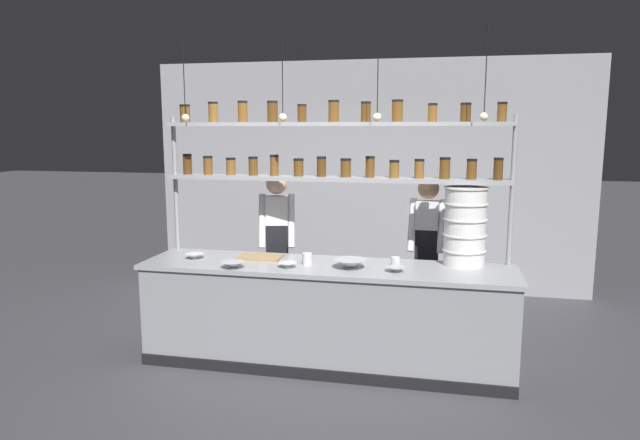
% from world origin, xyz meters
% --- Properties ---
extents(ground_plane, '(40.00, 40.00, 0.00)m').
position_xyz_m(ground_plane, '(0.00, 0.00, 0.00)').
color(ground_plane, '#3D3D42').
extents(back_wall, '(5.71, 0.12, 2.98)m').
position_xyz_m(back_wall, '(0.00, 2.64, 1.49)').
color(back_wall, '#939399').
rests_on(back_wall, ground_plane).
extents(prep_counter, '(3.31, 0.76, 0.92)m').
position_xyz_m(prep_counter, '(0.00, -0.00, 0.46)').
color(prep_counter, gray).
rests_on(prep_counter, ground_plane).
extents(spice_shelf_unit, '(3.20, 0.28, 2.37)m').
position_xyz_m(spice_shelf_unit, '(-0.01, 0.33, 1.87)').
color(spice_shelf_unit, '#999BA0').
rests_on(spice_shelf_unit, ground_plane).
extents(chef_left, '(0.41, 0.34, 1.68)m').
position_xyz_m(chef_left, '(-0.63, 0.62, 0.97)').
color(chef_left, black).
rests_on(chef_left, ground_plane).
extents(chef_center, '(0.38, 0.30, 1.63)m').
position_xyz_m(chef_center, '(0.85, 0.84, 0.94)').
color(chef_center, black).
rests_on(chef_center, ground_plane).
extents(container_stack, '(0.38, 0.38, 0.69)m').
position_xyz_m(container_stack, '(1.19, 0.27, 1.27)').
color(container_stack, white).
rests_on(container_stack, prep_counter).
extents(cutting_board, '(0.40, 0.26, 0.02)m').
position_xyz_m(cutting_board, '(-0.65, 0.12, 0.93)').
color(cutting_board, '#A88456').
rests_on(cutting_board, prep_counter).
extents(prep_bowl_near_left, '(0.29, 0.29, 0.08)m').
position_xyz_m(prep_bowl_near_left, '(0.23, -0.08, 0.96)').
color(prep_bowl_near_left, '#B2B7BC').
rests_on(prep_bowl_near_left, prep_counter).
extents(prep_bowl_center_front, '(0.16, 0.16, 0.04)m').
position_xyz_m(prep_bowl_center_front, '(0.62, -0.12, 0.94)').
color(prep_bowl_center_front, '#B2B7BC').
rests_on(prep_bowl_center_front, prep_counter).
extents(prep_bowl_center_back, '(0.17, 0.17, 0.05)m').
position_xyz_m(prep_bowl_center_back, '(-1.24, -0.02, 0.94)').
color(prep_bowl_center_back, white).
rests_on(prep_bowl_center_back, prep_counter).
extents(prep_bowl_near_right, '(0.20, 0.20, 0.06)m').
position_xyz_m(prep_bowl_near_right, '(-0.77, -0.29, 0.95)').
color(prep_bowl_near_right, '#B2B7BC').
rests_on(prep_bowl_near_right, prep_counter).
extents(prep_bowl_far_left, '(0.16, 0.16, 0.04)m').
position_xyz_m(prep_bowl_far_left, '(-0.31, -0.17, 0.94)').
color(prep_bowl_far_left, silver).
rests_on(prep_bowl_far_left, prep_counter).
extents(serving_cup_front, '(0.08, 0.08, 0.09)m').
position_xyz_m(serving_cup_front, '(0.61, 0.04, 0.97)').
color(serving_cup_front, silver).
rests_on(serving_cup_front, prep_counter).
extents(serving_cup_by_board, '(0.09, 0.09, 0.10)m').
position_xyz_m(serving_cup_by_board, '(-0.16, -0.03, 0.97)').
color(serving_cup_by_board, silver).
rests_on(serving_cup_by_board, prep_counter).
extents(pendant_light_row, '(2.65, 0.07, 0.76)m').
position_xyz_m(pendant_light_row, '(0.01, 0.00, 2.25)').
color(pendant_light_row, black).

